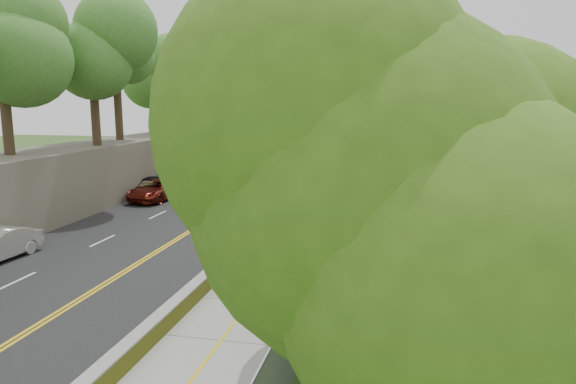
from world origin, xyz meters
The scene contains 24 objects.
ground centered at (0.00, 0.00, 0.00)m, with size 140.00×140.00×0.00m, color #33511E.
road centered at (-5.40, 15.00, 0.02)m, with size 11.20×66.00×0.04m, color black.
sidewalk centered at (2.55, 15.00, 0.03)m, with size 4.20×66.00×0.05m, color gray.
jersey_barrier centered at (0.25, 15.00, 0.30)m, with size 0.42×66.00×0.60m, color #CED612.
rock_embankment centered at (-13.50, 15.00, 2.00)m, with size 5.00×66.00×4.00m, color #595147.
chainlink_fence centered at (4.65, 15.00, 1.00)m, with size 0.04×66.00×2.00m, color slate.
trees_embankment centered at (-13.00, 15.00, 10.50)m, with size 6.40×66.00×13.00m, color #4B8731, non-canonical shape.
trees_fenceside centered at (7.00, 15.00, 7.00)m, with size 7.00×66.00×14.00m, color #518420, non-canonical shape.
streetlight centered at (-10.46, 14.00, 4.64)m, with size 2.52×0.22×8.00m.
signpost centered at (1.05, -3.02, 1.96)m, with size 0.62×0.09×3.10m.
construction_barrel centered at (3.71, 19.06, 0.47)m, with size 0.51×0.51×0.83m, color orange.
concrete_block centered at (4.30, -1.66, 0.49)m, with size 1.31×0.98×0.87m, color gray.
car_2 centered at (-9.42, 10.40, 0.75)m, with size 2.35×5.11×1.42m, color maroon.
car_3 centered at (-10.60, 11.62, 0.71)m, with size 1.88×4.62×1.34m, color black.
car_4 centered at (-10.39, 11.27, 0.70)m, with size 1.56×3.89×1.32m, color tan.
car_5 centered at (-10.60, 23.58, 0.85)m, with size 1.72×4.93×1.63m, color #B3B6BA.
car_6 centered at (-9.85, 22.40, 0.82)m, with size 2.59×5.63×1.56m, color black.
car_7 centered at (-9.00, 34.03, 0.77)m, with size 2.05×5.05×1.46m, color maroon.
car_8 centered at (-9.00, 35.14, 0.80)m, with size 1.79×4.45×1.52m, color #BABABE.
painter_0 centered at (1.45, 1.00, 0.83)m, with size 0.76×0.50×1.57m, color gold.
painter_1 centered at (1.45, 1.00, 0.90)m, with size 0.62×0.41×1.70m, color silver.
painter_2 centered at (1.20, 6.76, 0.84)m, with size 0.77×0.60×1.58m, color black.
painter_3 centered at (1.45, 6.97, 0.92)m, with size 1.13×0.65×1.74m, color brown.
person_far centered at (2.80, 21.83, 0.96)m, with size 1.07×0.44×1.82m, color black.
Camera 1 is at (7.03, -22.15, 6.90)m, focal length 32.00 mm.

